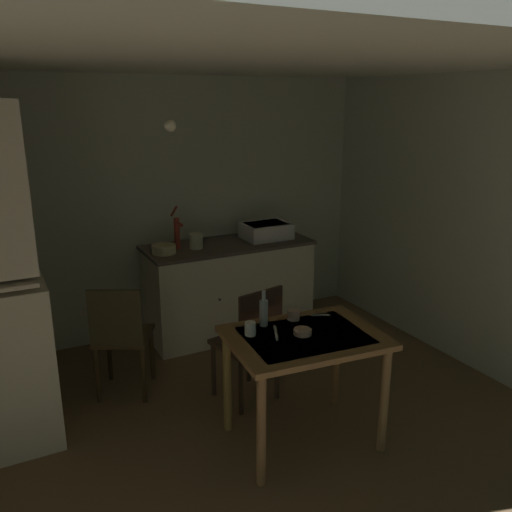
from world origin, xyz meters
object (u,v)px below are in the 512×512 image
(dining_table, at_px, (304,352))
(chair_by_counter, at_px, (121,336))
(mixing_bowl_counter, at_px, (164,249))
(serving_bowl_wide, at_px, (303,332))
(sink_basin, at_px, (266,231))
(chair_far_side, at_px, (251,341))
(glass_bottle, at_px, (264,312))
(teacup_mint, at_px, (293,315))
(hand_pump, at_px, (177,230))

(dining_table, bearing_deg, chair_by_counter, 129.35)
(mixing_bowl_counter, distance_m, serving_bowl_wide, 1.78)
(sink_basin, xyz_separation_m, chair_far_side, (-0.78, -1.22, -0.48))
(chair_by_counter, xyz_separation_m, serving_bowl_wide, (0.90, -1.09, 0.29))
(sink_basin, distance_m, chair_by_counter, 1.81)
(glass_bottle, bearing_deg, dining_table, -57.45)
(chair_far_side, bearing_deg, mixing_bowl_counter, 102.33)
(serving_bowl_wide, height_order, teacup_mint, teacup_mint)
(hand_pump, bearing_deg, teacup_mint, -81.37)
(chair_far_side, relative_size, serving_bowl_wide, 7.99)
(sink_basin, bearing_deg, chair_far_side, -122.78)
(hand_pump, xyz_separation_m, serving_bowl_wide, (0.17, -1.84, -0.28))
(chair_by_counter, relative_size, serving_bowl_wide, 7.89)
(hand_pump, xyz_separation_m, teacup_mint, (0.24, -1.61, -0.26))
(chair_far_side, xyz_separation_m, teacup_mint, (0.15, -0.34, 0.31))
(serving_bowl_wide, xyz_separation_m, teacup_mint, (0.07, 0.23, 0.02))
(sink_basin, xyz_separation_m, serving_bowl_wide, (-0.71, -1.79, -0.19))
(hand_pump, distance_m, serving_bowl_wide, 1.87)
(sink_basin, bearing_deg, chair_by_counter, -156.30)
(chair_far_side, height_order, chair_by_counter, chair_far_side)
(chair_far_side, height_order, teacup_mint, chair_far_side)
(chair_by_counter, distance_m, glass_bottle, 1.19)
(chair_far_side, distance_m, teacup_mint, 0.48)
(hand_pump, distance_m, mixing_bowl_counter, 0.23)
(teacup_mint, relative_size, glass_bottle, 0.35)
(mixing_bowl_counter, height_order, chair_far_side, mixing_bowl_counter)
(chair_by_counter, height_order, teacup_mint, chair_by_counter)
(chair_far_side, height_order, glass_bottle, glass_bottle)
(chair_by_counter, bearing_deg, hand_pump, 46.02)
(chair_by_counter, bearing_deg, glass_bottle, -48.87)
(sink_basin, relative_size, serving_bowl_wide, 3.88)
(chair_far_side, relative_size, teacup_mint, 10.72)
(sink_basin, height_order, mixing_bowl_counter, sink_basin)
(dining_table, xyz_separation_m, teacup_mint, (0.06, 0.24, 0.15))
(chair_by_counter, height_order, glass_bottle, glass_bottle)
(sink_basin, height_order, chair_far_side, sink_basin)
(mixing_bowl_counter, xyz_separation_m, serving_bowl_wide, (0.33, -1.74, -0.15))
(dining_table, bearing_deg, chair_far_side, 98.31)
(chair_far_side, height_order, serving_bowl_wide, chair_far_side)
(mixing_bowl_counter, distance_m, chair_far_side, 1.27)
(dining_table, relative_size, chair_by_counter, 1.14)
(sink_basin, distance_m, serving_bowl_wide, 1.94)
(chair_by_counter, height_order, serving_bowl_wide, chair_by_counter)
(chair_far_side, bearing_deg, teacup_mint, -66.67)
(hand_pump, distance_m, chair_far_side, 1.39)
(sink_basin, bearing_deg, dining_table, -111.15)
(teacup_mint, xyz_separation_m, glass_bottle, (-0.22, 0.01, 0.06))
(sink_basin, xyz_separation_m, glass_bottle, (-0.86, -1.56, -0.11))
(chair_far_side, xyz_separation_m, glass_bottle, (-0.07, -0.34, 0.37))
(serving_bowl_wide, relative_size, teacup_mint, 1.34)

